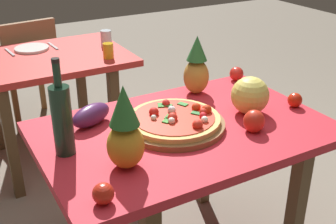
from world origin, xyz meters
TOP-DOWN VIEW (x-y plane):
  - display_table at (0.00, 0.00)m, footprint 1.22×0.80m
  - background_table at (-0.26, 1.26)m, footprint 1.02×0.74m
  - dining_chair at (-0.26, 1.86)m, footprint 0.45×0.45m
  - pizza_board at (-0.04, 0.03)m, footprint 0.43×0.43m
  - pizza at (-0.03, 0.02)m, footprint 0.39×0.39m
  - wine_bottle at (-0.50, 0.04)m, footprint 0.08×0.08m
  - pineapple_left at (-0.34, -0.16)m, footprint 0.13×0.13m
  - pineapple_right at (0.25, 0.30)m, footprint 0.13×0.13m
  - melon at (0.33, -0.02)m, footprint 0.17×0.17m
  - bell_pepper at (0.23, -0.17)m, footprint 0.09×0.09m
  - eggplant at (-0.33, 0.22)m, footprint 0.22×0.16m
  - tomato_at_corner at (0.53, 0.33)m, footprint 0.07×0.07m
  - tomato_by_bottle at (-0.49, -0.32)m, footprint 0.07×0.07m
  - tomato_near_board at (0.56, -0.07)m, footprint 0.07×0.07m
  - drinking_glass_juice at (0.08, 1.03)m, footprint 0.07×0.07m
  - drinking_glass_water at (0.16, 1.28)m, footprint 0.07×0.07m
  - dinner_plate at (-0.30, 1.44)m, footprint 0.22×0.22m
  - fork_utensil at (-0.44, 1.44)m, footprint 0.03×0.18m
  - knife_utensil at (-0.16, 1.44)m, footprint 0.03×0.18m

SIDE VIEW (x-z plane):
  - dining_chair at x=-0.26m, z-range 0.06..0.91m
  - background_table at x=-0.26m, z-range 0.26..0.99m
  - display_table at x=0.00m, z-range 0.27..1.01m
  - fork_utensil at x=-0.44m, z-range 0.74..0.74m
  - knife_utensil at x=-0.16m, z-range 0.74..0.74m
  - dinner_plate at x=-0.30m, z-range 0.74..0.75m
  - pizza_board at x=-0.04m, z-range 0.74..0.76m
  - tomato_near_board at x=0.56m, z-range 0.74..0.80m
  - tomato_by_bottle at x=-0.49m, z-range 0.74..0.81m
  - tomato_at_corner at x=0.53m, z-range 0.74..0.81m
  - pizza at x=-0.03m, z-range 0.75..0.81m
  - bell_pepper at x=0.23m, z-range 0.73..0.83m
  - eggplant at x=-0.33m, z-range 0.74..0.83m
  - drinking_glass_juice at x=0.08m, z-range 0.74..0.83m
  - drinking_glass_water at x=0.16m, z-range 0.74..0.84m
  - melon at x=0.33m, z-range 0.74..0.91m
  - pineapple_right at x=0.25m, z-range 0.72..1.01m
  - pineapple_left at x=-0.34m, z-range 0.72..1.03m
  - wine_bottle at x=-0.50m, z-range 0.69..1.07m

